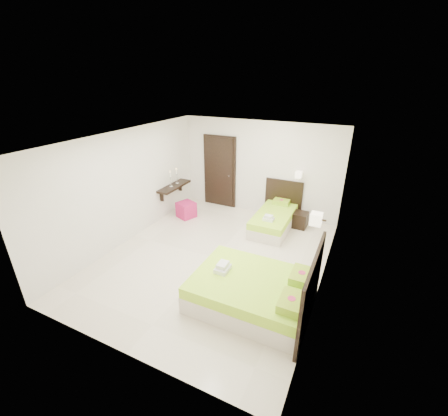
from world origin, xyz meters
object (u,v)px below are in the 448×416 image
at_px(bed_double, 256,291).
at_px(nightstand, 298,219).
at_px(ottoman, 186,210).
at_px(bed_single, 275,218).

height_order(bed_double, nightstand, bed_double).
bearing_deg(ottoman, bed_double, -39.83).
bearing_deg(bed_double, ottoman, 140.17).
distance_m(bed_single, nightstand, 0.64).
xyz_separation_m(bed_double, ottoman, (-2.99, 2.49, -0.08)).
relative_size(bed_double, ottoman, 4.63).
bearing_deg(bed_single, nightstand, 30.47).
bearing_deg(ottoman, nightstand, 14.80).
xyz_separation_m(bed_single, nightstand, (0.55, 0.32, -0.06)).
bearing_deg(nightstand, bed_single, -148.00).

